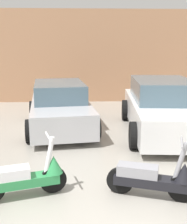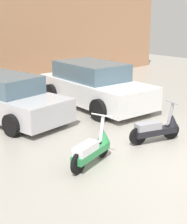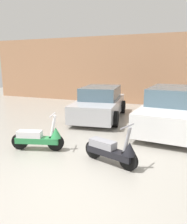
% 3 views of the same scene
% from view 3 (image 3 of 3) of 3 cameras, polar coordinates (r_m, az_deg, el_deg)
% --- Properties ---
extents(ground_plane, '(28.00, 28.00, 0.00)m').
position_cam_3_polar(ground_plane, '(4.24, -6.91, -18.25)').
color(ground_plane, '#9E998E').
extents(wall_back, '(19.60, 0.12, 3.70)m').
position_cam_3_polar(wall_back, '(12.16, 13.30, 10.57)').
color(wall_back, tan).
rests_on(wall_back, ground_plane).
extents(scooter_front_left, '(1.33, 0.63, 0.95)m').
position_cam_3_polar(scooter_front_left, '(5.75, -13.88, -6.46)').
color(scooter_front_left, black).
rests_on(scooter_front_left, ground_plane).
extents(scooter_front_right, '(1.32, 0.66, 0.95)m').
position_cam_3_polar(scooter_front_right, '(4.82, 4.90, -9.85)').
color(scooter_front_right, black).
rests_on(scooter_front_right, ground_plane).
extents(car_rear_left, '(2.18, 3.91, 1.27)m').
position_cam_3_polar(car_rear_left, '(8.91, 1.72, 2.33)').
color(car_rear_left, '#B7B7BC').
rests_on(car_rear_left, ground_plane).
extents(car_rear_center, '(2.26, 4.27, 1.41)m').
position_cam_3_polar(car_rear_center, '(7.82, 19.92, 0.66)').
color(car_rear_center, white).
rests_on(car_rear_center, ground_plane).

